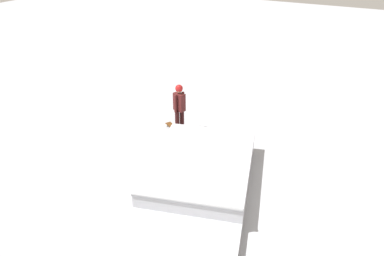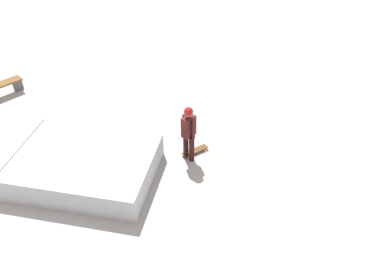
% 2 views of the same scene
% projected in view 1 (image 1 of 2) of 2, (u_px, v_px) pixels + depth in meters
% --- Properties ---
extents(ground_plane, '(60.00, 60.00, 0.00)m').
position_uv_depth(ground_plane, '(198.00, 191.00, 9.57)').
color(ground_plane, '#A8AAB2').
extents(skate_ramp, '(5.90, 3.94, 0.74)m').
position_uv_depth(skate_ramp, '(198.00, 181.00, 9.45)').
color(skate_ramp, '#B0B3BB').
rests_on(skate_ramp, ground).
extents(skater, '(0.43, 0.43, 1.73)m').
position_uv_depth(skater, '(179.00, 105.00, 11.95)').
color(skater, black).
rests_on(skater, ground).
extents(skateboard, '(0.58, 0.79, 0.09)m').
position_uv_depth(skateboard, '(173.00, 127.00, 12.55)').
color(skateboard, '#593314').
rests_on(skateboard, ground).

